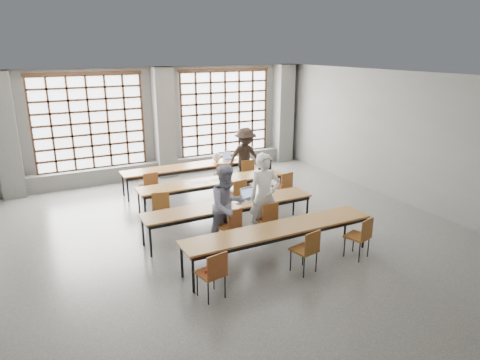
# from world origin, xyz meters

# --- Properties ---
(floor) EXTENTS (11.00, 11.00, 0.00)m
(floor) POSITION_xyz_m (0.00, 0.00, 0.00)
(floor) COLOR #4D4D4B
(floor) RESTS_ON ground
(ceiling) EXTENTS (11.00, 11.00, 0.00)m
(ceiling) POSITION_xyz_m (0.00, 0.00, 3.50)
(ceiling) COLOR silver
(ceiling) RESTS_ON floor
(wall_back) EXTENTS (10.00, 0.00, 10.00)m
(wall_back) POSITION_xyz_m (0.00, 5.50, 1.75)
(wall_back) COLOR slate
(wall_back) RESTS_ON floor
(wall_front) EXTENTS (10.00, 0.00, 10.00)m
(wall_front) POSITION_xyz_m (0.00, -5.50, 1.75)
(wall_front) COLOR slate
(wall_front) RESTS_ON floor
(wall_right) EXTENTS (0.00, 11.00, 11.00)m
(wall_right) POSITION_xyz_m (5.00, 0.00, 1.75)
(wall_right) COLOR slate
(wall_right) RESTS_ON floor
(column_left) EXTENTS (0.60, 0.55, 3.50)m
(column_left) POSITION_xyz_m (-4.50, 5.22, 1.75)
(column_left) COLOR #5A5A57
(column_left) RESTS_ON floor
(column_mid) EXTENTS (0.60, 0.55, 3.50)m
(column_mid) POSITION_xyz_m (0.00, 5.22, 1.75)
(column_mid) COLOR #5A5A57
(column_mid) RESTS_ON floor
(column_right) EXTENTS (0.60, 0.55, 3.50)m
(column_right) POSITION_xyz_m (4.50, 5.22, 1.75)
(column_right) COLOR #5A5A57
(column_right) RESTS_ON floor
(window_left) EXTENTS (3.32, 0.12, 3.00)m
(window_left) POSITION_xyz_m (-2.25, 5.42, 1.90)
(window_left) COLOR white
(window_left) RESTS_ON wall_back
(window_right) EXTENTS (3.32, 0.12, 3.00)m
(window_right) POSITION_xyz_m (2.25, 5.42, 1.90)
(window_right) COLOR white
(window_right) RESTS_ON wall_back
(sill_ledge) EXTENTS (9.80, 0.35, 0.50)m
(sill_ledge) POSITION_xyz_m (0.00, 5.30, 0.25)
(sill_ledge) COLOR #5A5A57
(sill_ledge) RESTS_ON floor
(desk_row_a) EXTENTS (4.00, 0.70, 0.73)m
(desk_row_a) POSITION_xyz_m (0.19, 3.55, 0.66)
(desk_row_a) COLOR brown
(desk_row_a) RESTS_ON floor
(desk_row_b) EXTENTS (4.00, 0.70, 0.73)m
(desk_row_b) POSITION_xyz_m (0.22, 1.88, 0.66)
(desk_row_b) COLOR brown
(desk_row_b) RESTS_ON floor
(desk_row_c) EXTENTS (4.00, 0.70, 0.73)m
(desk_row_c) POSITION_xyz_m (-0.15, 0.09, 0.66)
(desk_row_c) COLOR brown
(desk_row_c) RESTS_ON floor
(desk_row_d) EXTENTS (4.00, 0.70, 0.73)m
(desk_row_d) POSITION_xyz_m (0.14, -1.53, 0.66)
(desk_row_d) COLOR brown
(desk_row_d) RESTS_ON floor
(chair_back_left) EXTENTS (0.45, 0.45, 0.88)m
(chair_back_left) POSITION_xyz_m (-1.20, 2.92, 0.54)
(chair_back_left) COLOR brown
(chair_back_left) RESTS_ON floor
(chair_back_mid) EXTENTS (0.50, 0.51, 0.88)m
(chair_back_mid) POSITION_xyz_m (0.98, 2.92, 0.54)
(chair_back_mid) COLOR brown
(chair_back_mid) RESTS_ON floor
(chair_back_right) EXTENTS (0.49, 0.49, 0.88)m
(chair_back_right) POSITION_xyz_m (1.78, 2.92, 0.54)
(chair_back_right) COLOR brown
(chair_back_right) RESTS_ON floor
(chair_mid_left) EXTENTS (0.51, 0.52, 0.88)m
(chair_mid_left) POSITION_xyz_m (-1.40, 1.25, 0.54)
(chair_mid_left) COLOR brown
(chair_mid_left) RESTS_ON floor
(chair_mid_centre) EXTENTS (0.45, 0.46, 0.88)m
(chair_mid_centre) POSITION_xyz_m (0.63, 1.25, 0.54)
(chair_mid_centre) COLOR brown
(chair_mid_centre) RESTS_ON floor
(chair_mid_right) EXTENTS (0.47, 0.48, 0.88)m
(chair_mid_right) POSITION_xyz_m (2.03, 1.25, 0.54)
(chair_mid_right) COLOR brown
(chair_mid_right) RESTS_ON floor
(chair_front_left) EXTENTS (0.53, 0.53, 0.88)m
(chair_front_left) POSITION_xyz_m (-0.42, -0.53, 0.54)
(chair_front_left) COLOR brown
(chair_front_left) RESTS_ON floor
(chair_front_right) EXTENTS (0.43, 0.44, 0.88)m
(chair_front_right) POSITION_xyz_m (0.45, -0.54, 0.54)
(chair_front_right) COLOR brown
(chair_front_right) RESTS_ON floor
(chair_near_left) EXTENTS (0.49, 0.49, 0.88)m
(chair_near_left) POSITION_xyz_m (-1.55, -2.16, 0.54)
(chair_near_left) COLOR brown
(chair_near_left) RESTS_ON floor
(chair_near_mid) EXTENTS (0.50, 0.50, 0.88)m
(chair_near_mid) POSITION_xyz_m (0.36, -2.16, 0.54)
(chair_near_mid) COLOR brown
(chair_near_mid) RESTS_ON floor
(chair_near_right) EXTENTS (0.53, 0.53, 0.88)m
(chair_near_right) POSITION_xyz_m (1.66, -2.16, 0.54)
(chair_near_right) COLOR brown
(chair_near_right) RESTS_ON floor
(student_male) EXTENTS (0.78, 0.58, 1.93)m
(student_male) POSITION_xyz_m (0.45, -0.41, 0.97)
(student_male) COLOR silver
(student_male) RESTS_ON floor
(student_female) EXTENTS (0.95, 0.79, 1.79)m
(student_female) POSITION_xyz_m (-0.45, -0.41, 0.90)
(student_female) COLOR navy
(student_female) RESTS_ON floor
(student_back) EXTENTS (1.19, 0.72, 1.80)m
(student_back) POSITION_xyz_m (1.79, 3.05, 0.90)
(student_back) COLOR black
(student_back) RESTS_ON floor
(laptop_front) EXTENTS (0.41, 0.37, 0.26)m
(laptop_front) POSITION_xyz_m (0.39, 0.20, 0.79)
(laptop_front) COLOR #ADAEB2
(laptop_front) RESTS_ON desk_row_c
(laptop_back) EXTENTS (0.45, 0.41, 0.26)m
(laptop_back) POSITION_xyz_m (1.52, 3.65, 0.79)
(laptop_back) COLOR silver
(laptop_back) RESTS_ON desk_row_a
(mouse) EXTENTS (0.10, 0.07, 0.04)m
(mouse) POSITION_xyz_m (0.80, 0.07, 0.75)
(mouse) COLOR silver
(mouse) RESTS_ON desk_row_c
(green_box) EXTENTS (0.26, 0.13, 0.09)m
(green_box) POSITION_xyz_m (-0.20, 0.17, 0.78)
(green_box) COLOR #287D30
(green_box) RESTS_ON desk_row_c
(phone) EXTENTS (0.14, 0.11, 0.01)m
(phone) POSITION_xyz_m (0.03, -0.01, 0.74)
(phone) COLOR black
(phone) RESTS_ON desk_row_c
(paper_sheet_a) EXTENTS (0.35, 0.29, 0.00)m
(paper_sheet_a) POSITION_xyz_m (-0.38, 1.93, 0.73)
(paper_sheet_a) COLOR white
(paper_sheet_a) RESTS_ON desk_row_b
(paper_sheet_b) EXTENTS (0.32, 0.25, 0.00)m
(paper_sheet_b) POSITION_xyz_m (-0.08, 1.83, 0.73)
(paper_sheet_b) COLOR white
(paper_sheet_b) RESTS_ON desk_row_b
(paper_sheet_c) EXTENTS (0.36, 0.32, 0.00)m
(paper_sheet_c) POSITION_xyz_m (0.32, 1.88, 0.73)
(paper_sheet_c) COLOR silver
(paper_sheet_c) RESTS_ON desk_row_b
(backpack) EXTENTS (0.34, 0.23, 0.40)m
(backpack) POSITION_xyz_m (1.82, 1.93, 0.93)
(backpack) COLOR black
(backpack) RESTS_ON desk_row_b
(plastic_bag) EXTENTS (0.29, 0.25, 0.29)m
(plastic_bag) POSITION_xyz_m (1.09, 3.60, 0.87)
(plastic_bag) COLOR silver
(plastic_bag) RESTS_ON desk_row_a
(red_pouch) EXTENTS (0.21, 0.13, 0.06)m
(red_pouch) POSITION_xyz_m (-1.56, -2.08, 0.50)
(red_pouch) COLOR #A52514
(red_pouch) RESTS_ON chair_near_left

